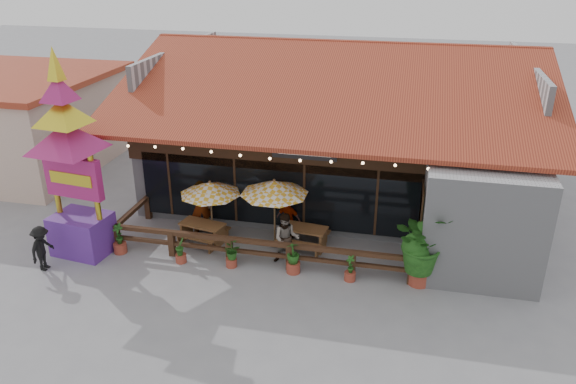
% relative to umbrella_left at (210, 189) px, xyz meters
% --- Properties ---
extents(ground, '(100.00, 100.00, 0.00)m').
position_rel_umbrella_left_xyz_m(ground, '(3.56, -0.83, -1.96)').
color(ground, gray).
rests_on(ground, ground).
extents(restaurant_building, '(15.50, 14.73, 6.09)m').
position_rel_umbrella_left_xyz_m(restaurant_building, '(3.82, 5.78, 0.25)').
color(restaurant_building, '#ACADB1').
rests_on(restaurant_building, ground).
extents(patio_railing, '(10.00, 2.60, 0.92)m').
position_rel_umbrella_left_xyz_m(patio_railing, '(1.30, -1.10, -1.34)').
color(patio_railing, '#452718').
rests_on(patio_railing, ground).
extents(neighbor_building, '(8.40, 8.40, 4.22)m').
position_rel_umbrella_left_xyz_m(neighbor_building, '(-11.44, 5.17, 0.18)').
color(neighbor_building, '#BCA18E').
rests_on(neighbor_building, ground).
extents(umbrella_left, '(2.22, 2.22, 2.25)m').
position_rel_umbrella_left_xyz_m(umbrella_left, '(0.00, 0.00, 0.00)').
color(umbrella_left, brown).
rests_on(umbrella_left, ground).
extents(umbrella_right, '(3.05, 3.05, 2.47)m').
position_rel_umbrella_left_xyz_m(umbrella_right, '(2.22, 0.10, 0.19)').
color(umbrella_right, brown).
rests_on(umbrella_right, ground).
extents(picnic_table_left, '(1.76, 1.60, 0.74)m').
position_rel_umbrella_left_xyz_m(picnic_table_left, '(-0.26, -0.26, -1.46)').
color(picnic_table_left, brown).
rests_on(picnic_table_left, ground).
extents(picnic_table_right, '(1.74, 1.55, 0.76)m').
position_rel_umbrella_left_xyz_m(picnic_table_right, '(3.21, 0.15, -1.44)').
color(picnic_table_right, brown).
rests_on(picnic_table_right, ground).
extents(thai_sign_tower, '(3.04, 3.04, 7.35)m').
position_rel_umbrella_left_xyz_m(thai_sign_tower, '(-3.94, -1.75, 1.93)').
color(thai_sign_tower, '#57268C').
rests_on(thai_sign_tower, ground).
extents(tropical_plant, '(2.33, 2.31, 2.44)m').
position_rel_umbrella_left_xyz_m(tropical_plant, '(7.10, -1.29, -0.56)').
color(tropical_plant, brown).
rests_on(tropical_plant, ground).
extents(diner_a, '(0.85, 0.72, 1.98)m').
position_rel_umbrella_left_xyz_m(diner_a, '(-0.59, 0.52, -0.97)').
color(diner_a, '#341D10').
rests_on(diner_a, ground).
extents(diner_b, '(0.93, 0.77, 1.73)m').
position_rel_umbrella_left_xyz_m(diner_b, '(2.87, -0.93, -1.09)').
color(diner_b, '#341D10').
rests_on(diner_b, ground).
extents(diner_c, '(0.95, 0.55, 1.52)m').
position_rel_umbrella_left_xyz_m(diner_c, '(2.57, 0.70, -1.20)').
color(diner_c, '#341D10').
rests_on(diner_c, ground).
extents(pedestrian, '(0.57, 0.98, 1.51)m').
position_rel_umbrella_left_xyz_m(pedestrian, '(-4.57, -3.04, -1.20)').
color(pedestrian, black).
rests_on(pedestrian, ground).
extents(planter_a, '(0.44, 0.44, 1.08)m').
position_rel_umbrella_left_xyz_m(planter_a, '(-2.74, -1.55, -1.51)').
color(planter_a, brown).
rests_on(planter_a, ground).
extents(planter_b, '(0.36, 0.37, 0.87)m').
position_rel_umbrella_left_xyz_m(planter_b, '(-0.50, -1.69, -1.56)').
color(planter_b, brown).
rests_on(planter_b, ground).
extents(planter_c, '(0.69, 0.66, 0.87)m').
position_rel_umbrella_left_xyz_m(planter_c, '(1.20, -1.59, -1.47)').
color(planter_c, brown).
rests_on(planter_c, ground).
extents(planter_d, '(0.55, 0.55, 1.07)m').
position_rel_umbrella_left_xyz_m(planter_d, '(3.22, -1.50, -1.44)').
color(planter_d, brown).
rests_on(planter_d, ground).
extents(planter_e, '(0.36, 0.36, 0.86)m').
position_rel_umbrella_left_xyz_m(planter_e, '(5.02, -1.56, -1.60)').
color(planter_e, brown).
rests_on(planter_e, ground).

